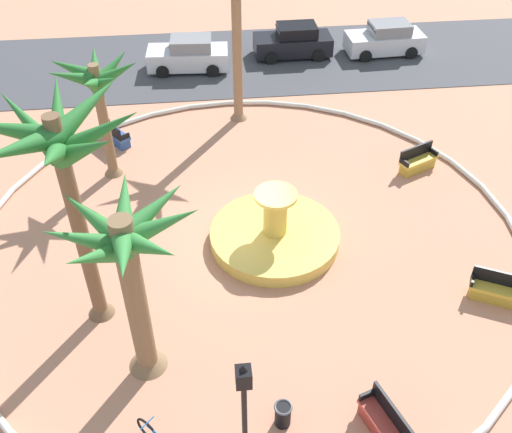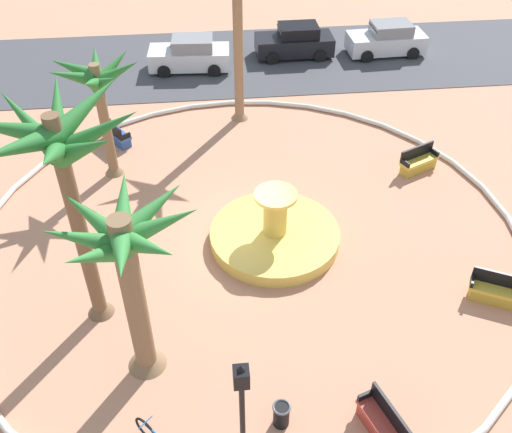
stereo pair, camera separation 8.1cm
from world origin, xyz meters
name	(u,v)px [view 1 (the left image)]	position (x,y,z in m)	size (l,w,h in m)	color
ground_plane	(248,238)	(0.00, 0.00, 0.00)	(80.00, 80.00, 0.00)	tan
plaza_curb	(248,236)	(0.00, 0.00, 0.10)	(18.59, 18.59, 0.20)	silver
street_asphalt	(222,62)	(0.00, 13.70, 0.01)	(48.00, 8.00, 0.03)	#424247
fountain	(275,234)	(0.87, -0.24, 0.30)	(4.34, 4.34, 2.03)	gold
palm_tree_near_fountain	(62,159)	(-4.64, -2.81, 5.51)	(4.23, 4.20, 6.95)	brown
palm_tree_by_curb	(98,87)	(-4.82, 4.31, 3.69)	(3.24, 3.20, 4.81)	brown
palm_tree_far_side	(129,261)	(-3.18, -4.81, 3.96)	(3.60, 3.66, 5.46)	brown
bench_east	(417,162)	(6.96, 3.28, 0.35)	(1.66, 1.13, 1.00)	gold
bench_west	(384,425)	(2.58, -7.43, 0.35)	(0.99, 1.68, 1.00)	#B73D33
bench_north	(115,135)	(-4.92, 6.54, 0.35)	(1.36, 1.58, 1.00)	#335BA8
bench_southeast	(496,291)	(7.14, -3.55, 0.35)	(1.65, 1.17, 1.00)	gold
lamppost	(244,414)	(-0.85, -7.98, 2.37)	(0.32, 0.32, 4.05)	black
trash_bin	(283,414)	(0.18, -6.91, 0.39)	(0.46, 0.46, 0.73)	black
parked_car_leftmost	(189,55)	(-1.71, 13.02, 0.78)	(4.10, 2.11, 1.67)	silver
parked_car_second	(293,42)	(3.77, 14.04, 0.78)	(4.02, 1.96, 1.67)	black
parked_car_third	(385,39)	(8.62, 13.81, 0.78)	(4.08, 2.07, 1.67)	silver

